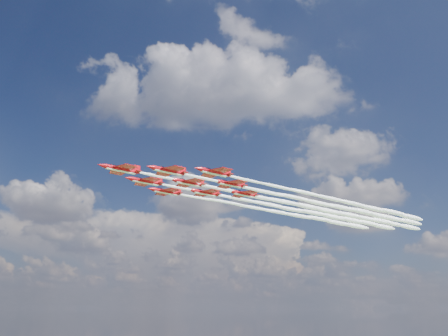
{
  "coord_description": "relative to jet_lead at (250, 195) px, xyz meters",
  "views": [
    {
      "loc": [
        23.04,
        -123.38,
        40.01
      ],
      "look_at": [
        5.87,
        -1.75,
        79.76
      ],
      "focal_mm": 35.0,
      "sensor_mm": 36.0,
      "label": 1
    }
  ],
  "objects": [
    {
      "name": "jet_lead",
      "position": [
        0.0,
        0.0,
        0.0
      ],
      "size": [
        72.12,
        73.69,
        3.08
      ],
      "rotation": [
        0.0,
        0.0,
        0.8
      ],
      "color": "#A90911"
    },
    {
      "name": "jet_row2_port",
      "position": [
        12.41,
        3.18,
        0.0
      ],
      "size": [
        72.12,
        73.69,
        3.08
      ],
      "rotation": [
        0.0,
        0.0,
        0.8
      ],
      "color": "#A90911"
    },
    {
      "name": "jet_row2_starb",
      "position": [
        2.9,
        12.48,
        0.0
      ],
      "size": [
        72.12,
        73.69,
        3.08
      ],
      "rotation": [
        0.0,
        0.0,
        0.8
      ],
      "color": "#A90911"
    },
    {
      "name": "jet_row3_port",
      "position": [
        24.82,
        6.36,
        0.0
      ],
      "size": [
        72.12,
        73.69,
        3.08
      ],
      "rotation": [
        0.0,
        0.0,
        0.8
      ],
      "color": "#A90911"
    },
    {
      "name": "jet_row3_centre",
      "position": [
        15.31,
        15.66,
        0.0
      ],
      "size": [
        72.12,
        73.69,
        3.08
      ],
      "rotation": [
        0.0,
        0.0,
        0.8
      ],
      "color": "#A90911"
    },
    {
      "name": "jet_row3_starb",
      "position": [
        5.8,
        24.96,
        0.0
      ],
      "size": [
        72.12,
        73.69,
        3.08
      ],
      "rotation": [
        0.0,
        0.0,
        0.8
      ],
      "color": "#A90911"
    },
    {
      "name": "jet_row4_port",
      "position": [
        27.72,
        18.84,
        0.0
      ],
      "size": [
        72.12,
        73.69,
        3.08
      ],
      "rotation": [
        0.0,
        0.0,
        0.8
      ],
      "color": "#A90911"
    },
    {
      "name": "jet_row4_starb",
      "position": [
        18.22,
        28.14,
        0.0
      ],
      "size": [
        72.12,
        73.69,
        3.08
      ],
      "rotation": [
        0.0,
        0.0,
        0.8
      ],
      "color": "#A90911"
    },
    {
      "name": "jet_tail",
      "position": [
        30.63,
        31.32,
        0.0
      ],
      "size": [
        72.12,
        73.69,
        3.08
      ],
      "rotation": [
        0.0,
        0.0,
        0.8
      ],
      "color": "#A90911"
    }
  ]
}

